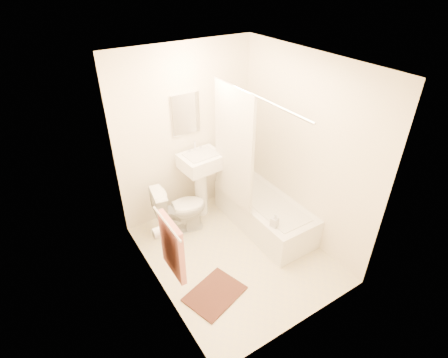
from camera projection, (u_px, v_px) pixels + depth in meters
floor at (234, 253)px, 4.49m from camera, size 2.40×2.40×0.00m
ceiling at (239, 63)px, 3.20m from camera, size 2.40×2.40×0.00m
wall_back at (186, 135)px, 4.70m from camera, size 2.00×0.02×2.40m
wall_left at (151, 203)px, 3.39m from camera, size 0.02×2.40×2.40m
wall_right at (303, 151)px, 4.30m from camera, size 0.02×2.40×2.40m
mirror at (186, 114)px, 4.53m from camera, size 0.40×0.03×0.55m
curtain_rod at (256, 96)px, 3.63m from camera, size 0.03×1.70×0.03m
shower_curtain at (234, 148)px, 4.33m from camera, size 0.04×0.80×1.55m
towel_bar at (167, 223)px, 3.29m from camera, size 0.02×0.60×0.02m
towel at (172, 247)px, 3.47m from camera, size 0.06×0.45×0.66m
toilet_paper at (158, 232)px, 3.78m from camera, size 0.11×0.12×0.12m
toilet at (180, 209)px, 4.71m from camera, size 0.77×0.50×0.70m
sink at (202, 183)px, 4.91m from camera, size 0.58×0.48×1.08m
bathtub at (264, 213)px, 4.86m from camera, size 0.67×1.53×0.43m
bath_mat at (215, 294)px, 3.94m from camera, size 0.74×0.63×0.02m
soap_bottle at (275, 220)px, 4.23m from camera, size 0.10×0.11×0.18m
scrub_brush at (238, 179)px, 5.15m from camera, size 0.14×0.23×0.04m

